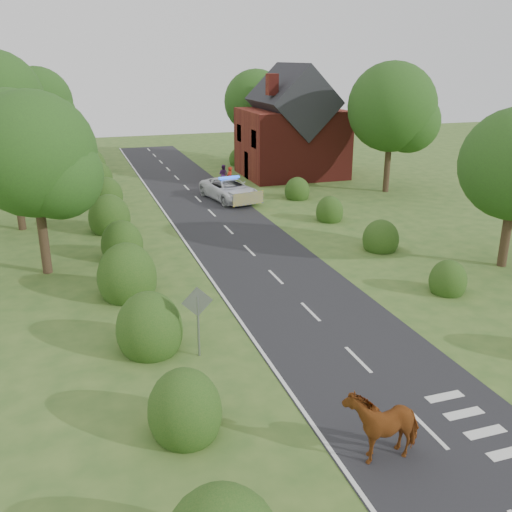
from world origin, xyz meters
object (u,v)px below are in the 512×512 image
object	(u,v)px
police_van	(229,189)
pedestrian_purple	(223,174)
road_sign	(198,311)
cow	(382,426)
pedestrian_red	(230,178)

from	to	relation	value
police_van	pedestrian_purple	world-z (taller)	police_van
road_sign	cow	bearing A→B (deg)	-62.51
police_van	pedestrian_red	xyz separation A→B (m)	(0.96, 3.32, 0.10)
cow	pedestrian_red	world-z (taller)	pedestrian_red
cow	pedestrian_red	xyz separation A→B (m)	(4.74, 30.78, 0.10)
road_sign	pedestrian_red	world-z (taller)	road_sign
cow	police_van	bearing A→B (deg)	168.63
cow	road_sign	bearing A→B (deg)	-156.06
cow	police_van	world-z (taller)	police_van
cow	pedestrian_purple	size ratio (longest dim) A/B	1.37
cow	pedestrian_purple	world-z (taller)	pedestrian_purple
road_sign	cow	size ratio (longest dim) A/B	1.17
road_sign	police_van	bearing A→B (deg)	71.44
road_sign	cow	xyz separation A→B (m)	(3.31, -6.36, -0.89)
road_sign	pedestrian_purple	size ratio (longest dim) A/B	1.61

